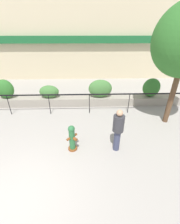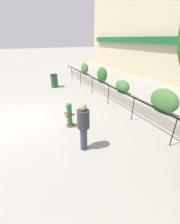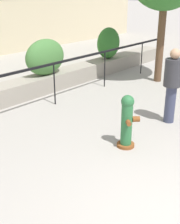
{
  "view_description": "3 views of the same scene",
  "coord_description": "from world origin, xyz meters",
  "views": [
    {
      "loc": [
        1.96,
        -2.38,
        4.11
      ],
      "look_at": [
        2.15,
        3.85,
        0.65
      ],
      "focal_mm": 24.0,
      "sensor_mm": 36.0,
      "label": 1
    },
    {
      "loc": [
        6.97,
        0.41,
        3.51
      ],
      "look_at": [
        2.05,
        2.74,
        0.82
      ],
      "focal_mm": 24.0,
      "sensor_mm": 36.0,
      "label": 2
    },
    {
      "loc": [
        -3.24,
        -1.04,
        2.98
      ],
      "look_at": [
        0.69,
        2.38,
        0.88
      ],
      "focal_mm": 50.0,
      "sensor_mm": 36.0,
      "label": 3
    }
  ],
  "objects": [
    {
      "name": "hedge_bush_0",
      "position": [
        -5.98,
        6.0,
        1.0
      ],
      "size": [
        1.05,
        0.56,
        1.01
      ],
      "primitive_type": "ellipsoid",
      "color": "#427538",
      "rests_on": "planter_wall_low"
    },
    {
      "name": "hedge_bush_3",
      "position": [
        2.82,
        6.0,
        1.03
      ],
      "size": [
        1.38,
        0.7,
        1.06
      ],
      "primitive_type": "ellipsoid",
      "color": "#427538",
      "rests_on": "planter_wall_low"
    },
    {
      "name": "ground_plane",
      "position": [
        0.0,
        0.0,
        0.0
      ],
      "size": [
        120.0,
        120.0,
        0.0
      ],
      "primitive_type": "plane",
      "color": "#9E9991"
    },
    {
      "name": "pedestrian",
      "position": [
        3.1,
        2.01,
        0.99
      ],
      "size": [
        0.43,
        0.43,
        1.73
      ],
      "color": "#383D56",
      "rests_on": "ground"
    },
    {
      "name": "hedge_bush_2",
      "position": [
        -0.21,
        6.0,
        0.88
      ],
      "size": [
        1.14,
        0.64,
        0.75
      ],
      "primitive_type": "ellipsoid",
      "color": "#427538",
      "rests_on": "planter_wall_low"
    },
    {
      "name": "trash_bin",
      "position": [
        -4.73,
        2.85,
        0.51
      ],
      "size": [
        0.55,
        0.55,
        1.01
      ],
      "color": "#1E5128",
      "rests_on": "ground"
    },
    {
      "name": "fence_railing_segment",
      "position": [
        -0.0,
        4.9,
        1.02
      ],
      "size": [
        15.0,
        0.05,
        1.15
      ],
      "color": "black",
      "rests_on": "ground"
    },
    {
      "name": "planter_wall_low",
      "position": [
        0.0,
        6.0,
        0.25
      ],
      "size": [
        18.0,
        0.7,
        0.5
      ],
      "primitive_type": "cube",
      "color": "gray",
      "rests_on": "ground"
    },
    {
      "name": "hedge_bush_1",
      "position": [
        -2.74,
        6.0,
        1.06
      ],
      "size": [
        1.02,
        0.63,
        1.13
      ],
      "primitive_type": "ellipsoid",
      "color": "#2D6B28",
      "rests_on": "planter_wall_low"
    },
    {
      "name": "fire_hydrant",
      "position": [
        1.42,
        2.06,
        0.55
      ],
      "size": [
        0.5,
        0.5,
        1.08
      ],
      "color": "brown",
      "rests_on": "ground"
    }
  ]
}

